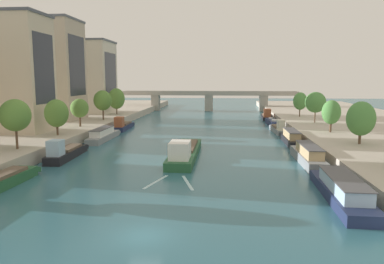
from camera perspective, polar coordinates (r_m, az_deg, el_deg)
name	(u,v)px	position (r m, az deg, el deg)	size (l,w,h in m)	color
ground_plane	(144,236)	(28.90, -7.41, -15.57)	(400.00, 400.00, 0.00)	#2D6070
quay_left	(34,126)	(92.41, -23.07, 0.90)	(36.00, 170.00, 1.89)	#B7AD9E
quay_right	(376,130)	(87.46, 26.33, 0.33)	(36.00, 170.00, 1.89)	#B7AD9E
barge_midriver	(185,151)	(54.80, -1.15, -2.99)	(3.57, 20.49, 3.40)	#235633
wake_behind_barge	(172,182)	(42.40, -3.14, -7.70)	(5.60, 5.87, 0.03)	#A0CCD6
moored_boat_left_upstream	(66,152)	(57.41, -18.81, -2.95)	(2.81, 12.11, 3.29)	black
moored_boat_left_midway	(103,135)	(72.80, -13.43, -0.43)	(2.55, 14.08, 2.36)	gray
moored_boat_left_lone	(123,125)	(87.15, -10.52, 1.00)	(2.71, 12.50, 3.25)	#1E284C
moored_boat_right_gap_after	(342,190)	(39.07, 21.97, -8.19)	(3.52, 15.85, 2.39)	#1E284C
moored_boat_right_upstream	(308,155)	(53.84, 17.35, -3.43)	(2.57, 14.05, 2.66)	gray
moored_boat_right_downstream	(291,138)	(69.27, 14.95, -0.87)	(2.32, 13.25, 2.51)	black
moored_boat_right_far	(278,128)	(82.60, 13.04, 0.53)	(2.32, 11.79, 3.17)	gray
moored_boat_right_midway	(272,122)	(96.35, 12.17, 1.48)	(2.44, 11.90, 2.38)	#1E284C
moored_boat_right_end	(266,116)	(109.60, 11.33, 2.43)	(3.01, 12.94, 3.25)	black
tree_left_far	(15,115)	(56.71, -25.48, 2.32)	(4.19, 4.19, 6.95)	brown
tree_left_third	(57,113)	(68.25, -20.05, 2.71)	(4.06, 4.06, 6.21)	brown
tree_left_end_of_row	(80,108)	(79.25, -16.86, 3.51)	(3.64, 3.64, 5.68)	brown
tree_left_by_lamp	(103,100)	(91.04, -13.53, 4.73)	(4.25, 4.25, 6.98)	brown
tree_left_second	(116,99)	(104.31, -11.51, 5.03)	(4.53, 4.53, 7.11)	brown
tree_right_by_lamp	(361,119)	(60.82, 24.47, 1.88)	(4.17, 4.17, 6.39)	brown
tree_right_past_mid	(331,112)	(72.34, 20.57, 2.85)	(3.37, 3.37, 5.86)	brown
tree_right_second	(316,102)	(87.01, 18.41, 4.34)	(4.55, 4.55, 6.82)	brown
tree_right_third	(300,101)	(99.98, 16.24, 4.56)	(3.53, 3.53, 6.24)	brown
building_left_far_end	(5,73)	(76.58, -26.77, 8.06)	(15.63, 9.58, 21.39)	beige
building_left_corner	(56,70)	(94.86, -20.18, 8.95)	(11.03, 11.97, 23.59)	#B2A38E
building_left_middle	(85,77)	(112.01, -16.05, 8.13)	(15.55, 13.03, 20.42)	beige
bridge_far	(209,98)	(135.88, 2.61, 5.21)	(63.30, 4.40, 7.13)	#9E998E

